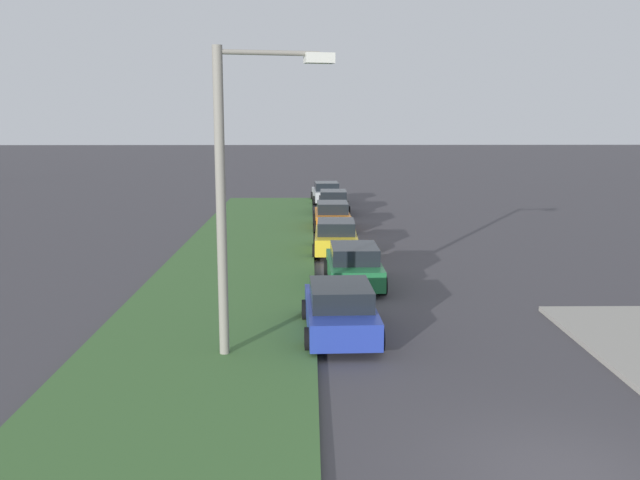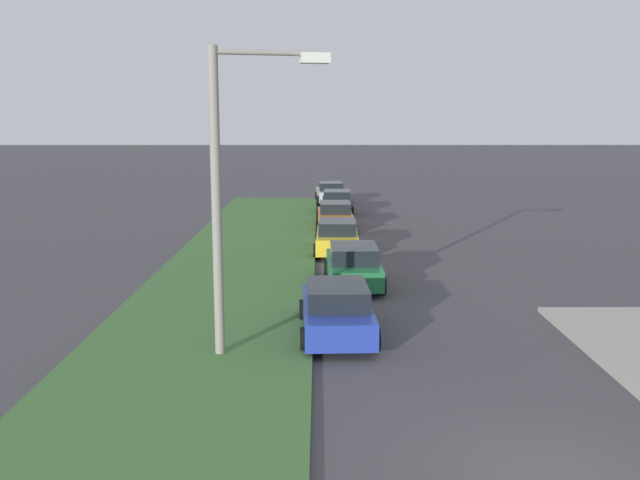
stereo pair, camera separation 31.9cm
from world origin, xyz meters
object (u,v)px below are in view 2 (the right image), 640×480
(parked_car_silver, at_px, (330,193))
(streetlight, at_px, (231,180))
(parked_car_blue, at_px, (337,310))
(parked_car_yellow, at_px, (337,237))
(parked_car_orange, at_px, (335,216))
(parked_car_green, at_px, (353,266))
(parked_car_black, at_px, (337,202))

(parked_car_silver, relative_size, streetlight, 0.59)
(parked_car_blue, xyz_separation_m, streetlight, (-1.67, 2.59, 3.67))
(parked_car_yellow, relative_size, parked_car_orange, 1.01)
(parked_car_orange, relative_size, parked_car_silver, 0.98)
(parked_car_silver, xyz_separation_m, streetlight, (-32.02, 2.94, 3.67))
(parked_car_green, xyz_separation_m, streetlight, (-7.41, 3.33, 3.67))
(parked_car_blue, height_order, streetlight, streetlight)
(parked_car_orange, bearing_deg, streetlight, 171.23)
(parked_car_green, relative_size, parked_car_orange, 1.00)
(parked_car_green, height_order, parked_car_black, same)
(parked_car_blue, relative_size, streetlight, 0.58)
(parked_car_black, xyz_separation_m, streetlight, (-26.26, 3.23, 3.67))
(parked_car_black, distance_m, streetlight, 26.71)
(parked_car_blue, bearing_deg, parked_car_green, -9.30)
(parked_car_silver, bearing_deg, parked_car_green, 177.81)
(parked_car_black, bearing_deg, parked_car_silver, 4.10)
(parked_car_green, relative_size, parked_car_yellow, 1.00)
(parked_car_yellow, distance_m, parked_car_silver, 18.58)
(parked_car_black, distance_m, parked_car_silver, 5.77)
(parked_car_yellow, distance_m, parked_car_black, 12.83)
(parked_car_green, bearing_deg, streetlight, 155.07)
(parked_car_blue, bearing_deg, parked_car_black, -3.49)
(parked_car_yellow, height_order, parked_car_silver, same)
(parked_car_green, height_order, streetlight, streetlight)
(parked_car_yellow, distance_m, streetlight, 14.23)
(parked_car_yellow, bearing_deg, streetlight, 169.03)
(parked_car_green, relative_size, parked_car_silver, 0.98)
(parked_car_yellow, bearing_deg, parked_car_orange, 0.71)
(parked_car_green, xyz_separation_m, parked_car_silver, (24.61, 0.39, 0.00))
(parked_car_yellow, relative_size, streetlight, 0.58)
(parked_car_orange, height_order, parked_car_silver, same)
(parked_car_green, height_order, parked_car_silver, same)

